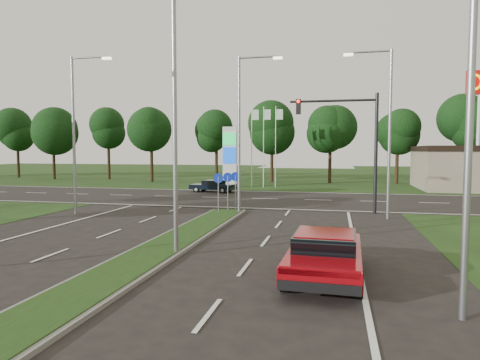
# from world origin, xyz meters

# --- Properties ---
(ground) EXTENTS (160.00, 160.00, 0.00)m
(ground) POSITION_xyz_m (0.00, 0.00, 0.00)
(ground) COLOR black
(ground) RESTS_ON ground
(verge_far) EXTENTS (160.00, 50.00, 0.02)m
(verge_far) POSITION_xyz_m (0.00, 55.00, 0.00)
(verge_far) COLOR black
(verge_far) RESTS_ON ground
(cross_road) EXTENTS (160.00, 12.00, 0.02)m
(cross_road) POSITION_xyz_m (0.00, 24.00, 0.00)
(cross_road) COLOR black
(cross_road) RESTS_ON ground
(median_kerb) EXTENTS (2.00, 26.00, 0.12)m
(median_kerb) POSITION_xyz_m (0.00, 4.00, 0.06)
(median_kerb) COLOR slate
(median_kerb) RESTS_ON ground
(streetlight_median_near) EXTENTS (2.53, 0.22, 9.00)m
(streetlight_median_near) POSITION_xyz_m (1.00, 6.00, 5.08)
(streetlight_median_near) COLOR gray
(streetlight_median_near) RESTS_ON ground
(streetlight_median_far) EXTENTS (2.53, 0.22, 9.00)m
(streetlight_median_far) POSITION_xyz_m (1.00, 16.00, 5.08)
(streetlight_median_far) COLOR gray
(streetlight_median_far) RESTS_ON ground
(streetlight_left_far) EXTENTS (2.53, 0.22, 9.00)m
(streetlight_left_far) POSITION_xyz_m (-8.30, 14.00, 5.08)
(streetlight_left_far) COLOR gray
(streetlight_left_far) RESTS_ON ground
(streetlight_right_far) EXTENTS (2.53, 0.22, 9.00)m
(streetlight_right_far) POSITION_xyz_m (8.80, 16.00, 5.08)
(streetlight_right_far) COLOR gray
(streetlight_right_far) RESTS_ON ground
(streetlight_right_near) EXTENTS (2.53, 0.22, 9.00)m
(streetlight_right_near) POSITION_xyz_m (8.80, 2.00, 5.08)
(streetlight_right_near) COLOR gray
(streetlight_right_near) RESTS_ON ground
(traffic_signal) EXTENTS (5.10, 0.42, 7.00)m
(traffic_signal) POSITION_xyz_m (7.19, 18.00, 4.65)
(traffic_signal) COLOR black
(traffic_signal) RESTS_ON ground
(median_signs) EXTENTS (1.16, 1.76, 2.38)m
(median_signs) POSITION_xyz_m (0.00, 16.40, 1.71)
(median_signs) COLOR gray
(median_signs) RESTS_ON ground
(gas_pylon) EXTENTS (5.80, 1.26, 8.00)m
(gas_pylon) POSITION_xyz_m (-3.79, 33.05, 3.20)
(gas_pylon) COLOR silver
(gas_pylon) RESTS_ON ground
(mcdonalds_sign) EXTENTS (2.20, 0.47, 10.40)m
(mcdonalds_sign) POSITION_xyz_m (18.00, 31.97, 7.99)
(mcdonalds_sign) COLOR silver
(mcdonalds_sign) RESTS_ON ground
(treeline_far) EXTENTS (6.00, 6.00, 9.90)m
(treeline_far) POSITION_xyz_m (0.10, 39.93, 6.83)
(treeline_far) COLOR black
(treeline_far) RESTS_ON ground
(red_sedan) EXTENTS (2.20, 4.97, 1.35)m
(red_sedan) POSITION_xyz_m (5.98, 4.49, 0.72)
(red_sedan) COLOR #A00810
(red_sedan) RESTS_ON ground
(navy_sedan) EXTENTS (4.10, 2.17, 1.07)m
(navy_sedan) POSITION_xyz_m (-4.28, 28.00, 0.58)
(navy_sedan) COLOR black
(navy_sedan) RESTS_ON ground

